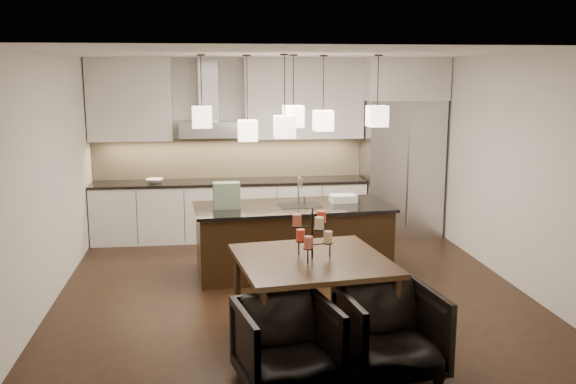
{
  "coord_description": "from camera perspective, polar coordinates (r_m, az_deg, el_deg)",
  "views": [
    {
      "loc": [
        -0.98,
        -7.41,
        2.62
      ],
      "look_at": [
        0.0,
        0.2,
        1.15
      ],
      "focal_mm": 40.0,
      "sensor_mm": 36.0,
      "label": 1
    }
  ],
  "objects": [
    {
      "name": "candle_f",
      "position": [
        5.96,
        2.8,
        -2.78
      ],
      "size": [
        0.1,
        0.1,
        0.11
      ],
      "primitive_type": "cylinder",
      "rotation": [
        0.0,
        0.0,
        0.13
      ],
      "color": "#D8B685",
      "rests_on": "candelabra"
    },
    {
      "name": "candle_e",
      "position": [
        6.07,
        0.81,
        -2.52
      ],
      "size": [
        0.1,
        0.1,
        0.11
      ],
      "primitive_type": "cylinder",
      "rotation": [
        0.0,
        0.0,
        0.13
      ],
      "color": "#AF5440",
      "rests_on": "candelabra"
    },
    {
      "name": "pendant_a",
      "position": [
        7.97,
        -7.64,
        6.62
      ],
      "size": [
        0.24,
        0.24,
        0.26
      ],
      "primitive_type": "cube",
      "color": "beige",
      "rests_on": "ceiling"
    },
    {
      "name": "candle_c",
      "position": [
        5.99,
        1.83,
        -4.48
      ],
      "size": [
        0.1,
        0.1,
        0.11
      ],
      "primitive_type": "cylinder",
      "rotation": [
        0.0,
        0.0,
        0.13
      ],
      "color": "#AF5440",
      "rests_on": "candelabra"
    },
    {
      "name": "pendant_d",
      "position": [
        8.32,
        3.14,
        6.35
      ],
      "size": [
        0.24,
        0.24,
        0.26
      ],
      "primitive_type": "cube",
      "color": "beige",
      "rests_on": "ceiling"
    },
    {
      "name": "candle_b",
      "position": [
        6.24,
        1.12,
        -3.85
      ],
      "size": [
        0.1,
        0.1,
        0.11
      ],
      "primitive_type": "cylinder",
      "rotation": [
        0.0,
        0.0,
        0.13
      ],
      "color": "red",
      "rests_on": "candelabra"
    },
    {
      "name": "floor",
      "position": [
        7.92,
        0.19,
        -8.54
      ],
      "size": [
        5.5,
        5.5,
        0.02
      ],
      "primitive_type": "cube",
      "color": "black",
      "rests_on": "ground"
    },
    {
      "name": "food_container",
      "position": [
        8.48,
        4.93,
        -0.58
      ],
      "size": [
        0.35,
        0.26,
        0.1
      ],
      "primitive_type": "cube",
      "rotation": [
        0.0,
        0.0,
        0.07
      ],
      "color": "silver",
      "rests_on": "island_top"
    },
    {
      "name": "ceiling",
      "position": [
        7.48,
        0.2,
        12.3
      ],
      "size": [
        5.5,
        5.5,
        0.02
      ],
      "primitive_type": "cube",
      "color": "white",
      "rests_on": "wall_back"
    },
    {
      "name": "pendant_b",
      "position": [
        8.14,
        -3.61,
        5.47
      ],
      "size": [
        0.24,
        0.24,
        0.26
      ],
      "primitive_type": "cube",
      "color": "beige",
      "rests_on": "ceiling"
    },
    {
      "name": "refrigerator",
      "position": [
        10.38,
        10.02,
        2.12
      ],
      "size": [
        1.2,
        0.72,
        2.15
      ],
      "primitive_type": "cube",
      "color": "#B7B7BA",
      "rests_on": "floor"
    },
    {
      "name": "candelabra",
      "position": [
        6.12,
        2.18,
        -3.68
      ],
      "size": [
        0.45,
        0.45,
        0.49
      ],
      "primitive_type": null,
      "rotation": [
        0.0,
        0.0,
        0.13
      ],
      "color": "black",
      "rests_on": "dining_table"
    },
    {
      "name": "countertop",
      "position": [
        10.0,
        -5.19,
        0.9
      ],
      "size": [
        4.21,
        0.66,
        0.04
      ],
      "primitive_type": "cube",
      "color": "black",
      "rests_on": "lower_cabinets"
    },
    {
      "name": "island_top",
      "position": [
        8.26,
        0.42,
        -1.33
      ],
      "size": [
        2.58,
        1.22,
        0.04
      ],
      "primitive_type": "cube",
      "rotation": [
        0.0,
        0.0,
        0.07
      ],
      "color": "black",
      "rests_on": "island_body"
    },
    {
      "name": "fruit_bowl",
      "position": [
        9.96,
        -11.77,
        0.98
      ],
      "size": [
        0.29,
        0.29,
        0.06
      ],
      "primitive_type": "imported",
      "rotation": [
        0.0,
        0.0,
        -0.14
      ],
      "color": "silver",
      "rests_on": "countertop"
    },
    {
      "name": "armchair_right",
      "position": [
        5.75,
        9.08,
        -12.19
      ],
      "size": [
        0.92,
        0.94,
        0.77
      ],
      "primitive_type": "imported",
      "rotation": [
        0.0,
        0.0,
        0.12
      ],
      "color": "black",
      "rests_on": "floor"
    },
    {
      "name": "candle_a",
      "position": [
        6.18,
        3.57,
        -4.01
      ],
      "size": [
        0.1,
        0.1,
        0.11
      ],
      "primitive_type": "cylinder",
      "rotation": [
        0.0,
        0.0,
        0.13
      ],
      "color": "#D8B685",
      "rests_on": "candelabra"
    },
    {
      "name": "wall_front",
      "position": [
        4.91,
        4.42,
        -3.6
      ],
      "size": [
        5.5,
        0.02,
        2.8
      ],
      "primitive_type": "cube",
      "color": "silver",
      "rests_on": "ground"
    },
    {
      "name": "island_body",
      "position": [
        8.36,
        0.42,
        -4.34
      ],
      "size": [
        2.5,
        1.14,
        0.86
      ],
      "primitive_type": "cube",
      "rotation": [
        0.0,
        0.0,
        0.07
      ],
      "color": "black",
      "rests_on": "floor"
    },
    {
      "name": "wall_back",
      "position": [
        10.29,
        -1.82,
        4.04
      ],
      "size": [
        5.5,
        0.02,
        2.8
      ],
      "primitive_type": "cube",
      "color": "silver",
      "rests_on": "ground"
    },
    {
      "name": "fridge_panel",
      "position": [
        10.26,
        10.28,
        9.87
      ],
      "size": [
        1.26,
        0.72,
        0.65
      ],
      "primitive_type": "cube",
      "color": "silver",
      "rests_on": "refrigerator"
    },
    {
      "name": "pendant_c",
      "position": [
        7.89,
        0.48,
        6.74
      ],
      "size": [
        0.24,
        0.24,
        0.26
      ],
      "primitive_type": "cube",
      "color": "beige",
      "rests_on": "ceiling"
    },
    {
      "name": "wall_left",
      "position": [
        7.72,
        -20.57,
        1.05
      ],
      "size": [
        0.02,
        5.5,
        2.8
      ],
      "primitive_type": "cube",
      "color": "silver",
      "rests_on": "ground"
    },
    {
      "name": "wall_right",
      "position": [
        8.39,
        19.24,
        1.87
      ],
      "size": [
        0.02,
        5.5,
        2.8
      ],
      "primitive_type": "cube",
      "color": "silver",
      "rests_on": "ground"
    },
    {
      "name": "tote_bag",
      "position": [
        8.09,
        -5.49,
        -0.3
      ],
      "size": [
        0.34,
        0.2,
        0.33
      ],
      "primitive_type": "cube",
      "rotation": [
        0.0,
        0.0,
        0.07
      ],
      "color": "#144621",
      "rests_on": "island_top"
    },
    {
      "name": "pendant_e",
      "position": [
        8.17,
        7.92,
        6.7
      ],
      "size": [
        0.24,
        0.24,
        0.26
      ],
      "primitive_type": "cube",
      "color": "beige",
      "rests_on": "ceiling"
    },
    {
      "name": "faucet",
      "position": [
        8.33,
        0.95,
        0.21
      ],
      "size": [
        0.11,
        0.24,
        0.37
      ],
      "primitive_type": null,
      "rotation": [
        0.0,
        0.0,
        0.07
      ],
      "color": "silver",
      "rests_on": "island_top"
    },
    {
      "name": "upper_cab_right",
      "position": [
        10.11,
        1.41,
        8.32
      ],
      "size": [
        1.85,
        0.35,
        1.25
      ],
      "primitive_type": "cube",
      "color": "silver",
      "rests_on": "wall_back"
    },
    {
      "name": "upper_cab_left",
      "position": [
        10.05,
        -13.88,
        8.0
      ],
      "size": [
        1.25,
        0.35,
        1.25
      ],
      "primitive_type": "cube",
      "color": "silver",
      "rests_on": "wall_back"
    },
    {
      "name": "dining_table",
      "position": [
        6.32,
        2.13,
        -9.54
      ],
      "size": [
        1.57,
        1.57,
        0.84
      ],
      "primitive_type": null,
      "rotation": [
        0.0,
        0.0,
        0.13
      ],
      "color": "black",
      "rests_on": "floor"
    },
    {
      "name": "pendant_f",
      "position": [
        7.66,
        -0.31,
        5.83
      ],
      "size": [
        0.24,
        0.24,
        0.26
      ],
      "primitive_type": "cube",
      "color": "beige",
      "rests_on": "ceiling"
    },
    {
      "name": "armchair_left",
      "position": [
        5.47,
        -0.08,
        -13.46
      ],
      "size": [
        0.93,
        0.95,
        0.74
      ],
      "primitive_type": "imported",
      "rotation": [
        0.0,
        0.0,
        0.2
      ],
      "color": "black",
      "rests_on": "floor"
    },
    {
      "name": "lower_cabinets",
      "position": [
        10.09,
        -5.15,
        -1.68
      ],
      "size": [
        4.21,
        0.62,
        0.88
      ],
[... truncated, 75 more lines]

